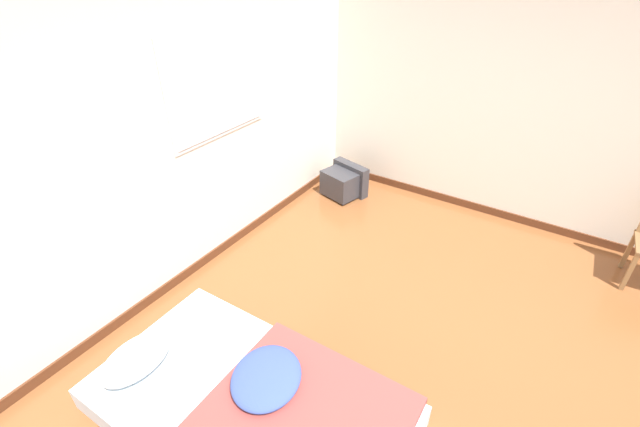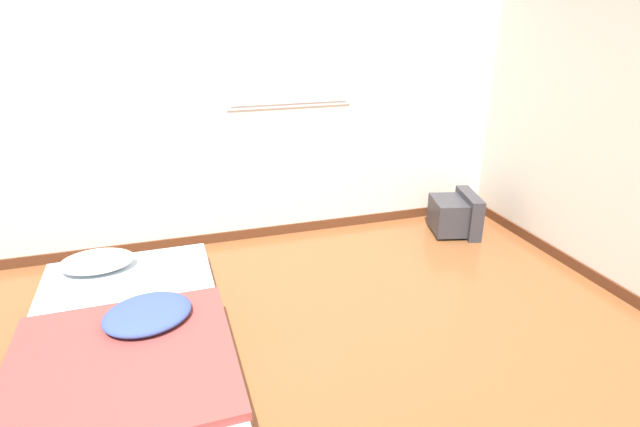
# 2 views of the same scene
# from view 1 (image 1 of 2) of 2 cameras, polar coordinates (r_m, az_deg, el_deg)

# --- Properties ---
(ground_plane) EXTENTS (20.00, 20.00, 0.00)m
(ground_plane) POSITION_cam_1_polar(r_m,az_deg,el_deg) (3.36, 17.85, -22.94)
(ground_plane) COLOR brown
(wall_back) EXTENTS (7.60, 0.08, 2.60)m
(wall_back) POSITION_cam_1_polar(r_m,az_deg,el_deg) (3.71, -19.61, 8.54)
(wall_back) COLOR silver
(wall_back) RESTS_ON ground_plane
(wall_right) EXTENTS (0.08, 7.55, 2.60)m
(wall_right) POSITION_cam_1_polar(r_m,az_deg,el_deg) (4.84, 30.14, 11.44)
(wall_right) COLOR silver
(wall_right) RESTS_ON ground_plane
(mattress_bed) EXTENTS (1.21, 2.09, 0.33)m
(mattress_bed) POSITION_cam_1_polar(r_m,az_deg,el_deg) (3.09, -9.37, -24.00)
(mattress_bed) COLOR silver
(mattress_bed) RESTS_ON ground_plane
(crt_tv) EXTENTS (0.49, 0.54, 0.38)m
(crt_tv) POSITION_cam_1_polar(r_m,az_deg,el_deg) (5.29, 3.21, 4.27)
(crt_tv) COLOR #333338
(crt_tv) RESTS_ON ground_plane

